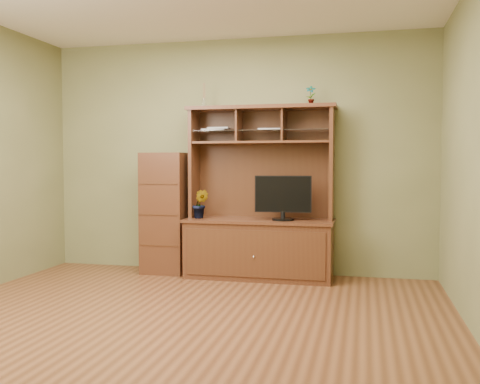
% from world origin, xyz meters
% --- Properties ---
extents(room, '(4.54, 4.04, 2.74)m').
position_xyz_m(room, '(0.00, 0.00, 1.35)').
color(room, '#552E18').
rests_on(room, ground).
extents(media_hutch, '(1.66, 0.61, 1.90)m').
position_xyz_m(media_hutch, '(0.33, 1.73, 0.52)').
color(media_hutch, '#411F12').
rests_on(media_hutch, room).
extents(monitor, '(0.61, 0.24, 0.49)m').
position_xyz_m(monitor, '(0.60, 1.65, 0.91)').
color(monitor, black).
rests_on(monitor, media_hutch).
extents(orchid_plant, '(0.18, 0.15, 0.32)m').
position_xyz_m(orchid_plant, '(-0.33, 1.65, 0.81)').
color(orchid_plant, '#3C6121').
rests_on(orchid_plant, media_hutch).
extents(top_plant, '(0.11, 0.08, 0.21)m').
position_xyz_m(top_plant, '(0.88, 1.80, 2.01)').
color(top_plant, '#2C6B25').
rests_on(top_plant, media_hutch).
extents(reed_diffuser, '(0.06, 0.06, 0.28)m').
position_xyz_m(reed_diffuser, '(-0.33, 1.80, 2.01)').
color(reed_diffuser, silver).
rests_on(reed_diffuser, media_hutch).
extents(magazines, '(0.93, 0.24, 0.04)m').
position_xyz_m(magazines, '(0.00, 1.81, 1.65)').
color(magazines, silver).
rests_on(magazines, media_hutch).
extents(side_cabinet, '(0.50, 0.45, 1.39)m').
position_xyz_m(side_cabinet, '(-0.78, 1.76, 0.69)').
color(side_cabinet, '#411F12').
rests_on(side_cabinet, room).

